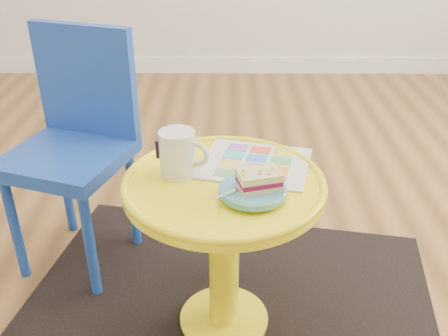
{
  "coord_description": "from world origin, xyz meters",
  "views": [
    {
      "loc": [
        -0.18,
        -1.62,
        1.17
      ],
      "look_at": [
        -0.19,
        -0.49,
        0.55
      ],
      "focal_mm": 40.0,
      "sensor_mm": 36.0,
      "label": 1
    }
  ],
  "objects_px": {
    "side_table": "(224,226)",
    "mug": "(178,152)",
    "newspaper": "(255,163)",
    "plate": "(253,191)",
    "chair": "(76,135)"
  },
  "relations": [
    {
      "from": "newspaper",
      "to": "chair",
      "type": "bearing_deg",
      "value": 168.95
    },
    {
      "from": "newspaper",
      "to": "mug",
      "type": "xyz_separation_m",
      "value": [
        -0.21,
        -0.06,
        0.06
      ]
    },
    {
      "from": "newspaper",
      "to": "mug",
      "type": "distance_m",
      "value": 0.22
    },
    {
      "from": "newspaper",
      "to": "plate",
      "type": "height_order",
      "value": "plate"
    },
    {
      "from": "plate",
      "to": "chair",
      "type": "bearing_deg",
      "value": 141.83
    },
    {
      "from": "mug",
      "to": "plate",
      "type": "distance_m",
      "value": 0.23
    },
    {
      "from": "chair",
      "to": "side_table",
      "type": "bearing_deg",
      "value": -18.1
    },
    {
      "from": "mug",
      "to": "plate",
      "type": "relative_size",
      "value": 0.8
    },
    {
      "from": "mug",
      "to": "plate",
      "type": "bearing_deg",
      "value": -12.74
    },
    {
      "from": "chair",
      "to": "plate",
      "type": "xyz_separation_m",
      "value": [
        0.57,
        -0.44,
        0.06
      ]
    },
    {
      "from": "mug",
      "to": "chair",
      "type": "bearing_deg",
      "value": 156.92
    },
    {
      "from": "side_table",
      "to": "chair",
      "type": "xyz_separation_m",
      "value": [
        -0.49,
        0.37,
        0.1
      ]
    },
    {
      "from": "chair",
      "to": "newspaper",
      "type": "xyz_separation_m",
      "value": [
        0.58,
        -0.27,
        0.04
      ]
    },
    {
      "from": "side_table",
      "to": "mug",
      "type": "xyz_separation_m",
      "value": [
        -0.12,
        0.04,
        0.21
      ]
    },
    {
      "from": "chair",
      "to": "plate",
      "type": "height_order",
      "value": "chair"
    }
  ]
}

